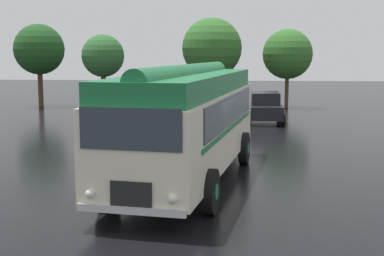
# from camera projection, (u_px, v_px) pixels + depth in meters

# --- Properties ---
(ground_plane) EXTENTS (120.00, 120.00, 0.00)m
(ground_plane) POSITION_uv_depth(u_px,v_px,m) (194.00, 185.00, 15.58)
(ground_plane) COLOR black
(vintage_bus) EXTENTS (3.95, 10.35, 3.49)m
(vintage_bus) POSITION_uv_depth(u_px,v_px,m) (188.00, 118.00, 15.74)
(vintage_bus) COLOR silver
(vintage_bus) RESTS_ON ground
(car_near_left) EXTENTS (2.15, 4.29, 1.66)m
(car_near_left) POSITION_uv_depth(u_px,v_px,m) (215.00, 107.00, 29.79)
(car_near_left) COLOR black
(car_near_left) RESTS_ON ground
(car_mid_left) EXTENTS (1.97, 4.21, 1.66)m
(car_mid_left) POSITION_uv_depth(u_px,v_px,m) (265.00, 107.00, 29.55)
(car_mid_left) COLOR black
(car_mid_left) RESTS_ON ground
(box_van) EXTENTS (2.40, 5.80, 2.50)m
(box_van) POSITION_uv_depth(u_px,v_px,m) (169.00, 96.00, 30.36)
(box_van) COLOR navy
(box_van) RESTS_ON ground
(tree_far_left) EXTENTS (3.57, 3.57, 5.86)m
(tree_far_left) POSITION_uv_depth(u_px,v_px,m) (39.00, 49.00, 37.84)
(tree_far_left) COLOR #4C3823
(tree_far_left) RESTS_ON ground
(tree_left_of_centre) EXTENTS (2.89, 2.89, 5.08)m
(tree_left_of_centre) POSITION_uv_depth(u_px,v_px,m) (104.00, 56.00, 36.32)
(tree_left_of_centre) COLOR #4C3823
(tree_left_of_centre) RESTS_ON ground
(tree_centre) EXTENTS (4.13, 4.13, 6.23)m
(tree_centre) POSITION_uv_depth(u_px,v_px,m) (214.00, 48.00, 36.67)
(tree_centre) COLOR #4C3823
(tree_centre) RESTS_ON ground
(tree_right_of_centre) EXTENTS (3.46, 3.46, 5.47)m
(tree_right_of_centre) POSITION_uv_depth(u_px,v_px,m) (289.00, 54.00, 36.86)
(tree_right_of_centre) COLOR #4C3823
(tree_right_of_centre) RESTS_ON ground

